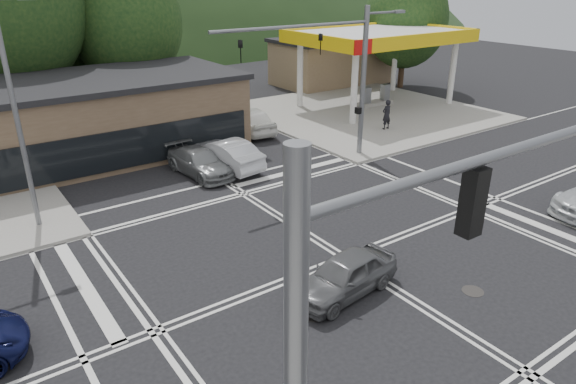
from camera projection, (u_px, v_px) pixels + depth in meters
ground at (345, 258)px, 18.56m from camera, size 120.00×120.00×0.00m
sidewalk_ne at (365, 112)px, 37.75m from camera, size 16.00×16.00×0.15m
gas_station_canopy at (379, 39)px, 37.59m from camera, size 12.32×8.34×5.75m
convenience_store at (331, 63)px, 47.19m from camera, size 10.00×6.00×3.80m
commercial_row at (10, 132)px, 26.29m from camera, size 24.00×8.00×4.00m
tree_n_b at (6, 4)px, 30.33m from camera, size 9.00×9.00×12.98m
tree_n_c at (125, 21)px, 34.56m from camera, size 7.60×7.60×10.87m
tree_n_e at (62, 10)px, 35.71m from camera, size 8.40×8.40×11.98m
tree_ne at (406, 19)px, 44.01m from camera, size 7.20×7.20×9.99m
streetlight_nw at (16, 104)px, 18.85m from camera, size 2.50×0.25×9.00m
signal_mast_ne at (346, 66)px, 26.40m from camera, size 11.65×0.30×8.00m
signal_mast_sw at (403, 321)px, 7.00m from camera, size 9.14×0.28×8.00m
car_grey_center at (345, 275)px, 16.28m from camera, size 4.09×2.05×1.34m
car_queue_a at (225, 154)px, 26.79m from camera, size 2.31×4.96×1.57m
car_queue_b at (250, 120)px, 32.85m from camera, size 2.63×5.13×1.67m
car_northbound at (200, 162)px, 26.01m from camera, size 2.25×4.66×1.31m
pedestrian at (387, 115)px, 32.99m from camera, size 0.70×0.47×1.91m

